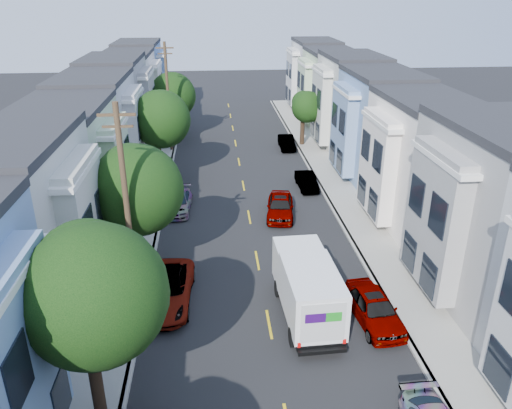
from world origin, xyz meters
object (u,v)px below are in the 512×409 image
at_px(utility_pole_far, 168,98).
at_px(lead_sedan, 280,206).
at_px(tree_e, 172,96).
at_px(parked_left_d, 178,202).
at_px(tree_c, 135,190).
at_px(parked_right_b, 374,308).
at_px(tree_d, 160,120).
at_px(parked_right_d, 287,143).
at_px(fedex_truck, 307,287).
at_px(utility_pole_near, 127,212).
at_px(tree_far_r, 306,107).
at_px(parked_left_c, 166,290).
at_px(tree_b, 92,296).
at_px(parked_right_c, 307,181).

height_order(utility_pole_far, lead_sedan, utility_pole_far).
xyz_separation_m(tree_e, parked_left_d, (1.40, -18.73, -3.85)).
xyz_separation_m(tree_c, parked_right_b, (11.20, -4.94, -4.36)).
xyz_separation_m(tree_d, parked_right_d, (11.20, 8.33, -4.54)).
distance_m(fedex_truck, parked_right_d, 27.34).
relative_size(utility_pole_near, parked_right_d, 2.62).
bearing_deg(utility_pole_near, tree_c, 90.04).
relative_size(tree_far_r, parked_right_d, 1.42).
relative_size(lead_sedan, parked_left_c, 0.86).
height_order(utility_pole_far, parked_left_c, utility_pole_far).
xyz_separation_m(tree_b, tree_far_r, (13.20, 34.04, -1.71)).
relative_size(utility_pole_near, lead_sedan, 2.14).
distance_m(tree_d, tree_e, 13.02).
height_order(parked_left_d, parked_right_d, parked_right_d).
bearing_deg(lead_sedan, parked_right_b, -68.62).
bearing_deg(tree_b, parked_right_d, 71.26).
relative_size(utility_pole_near, parked_right_c, 2.73).
xyz_separation_m(parked_right_b, parked_right_c, (0.00, 17.19, -0.14)).
relative_size(tree_b, tree_far_r, 1.46).
bearing_deg(utility_pole_far, fedex_truck, -73.52).
bearing_deg(parked_left_d, tree_far_r, 55.58).
xyz_separation_m(tree_d, lead_sedan, (8.43, -7.39, -4.42)).
bearing_deg(tree_d, parked_right_d, 36.62).
bearing_deg(tree_far_r, parked_left_c, -114.01).
height_order(tree_e, parked_right_d, tree_e).
distance_m(tree_d, tree_far_r, 16.23).
bearing_deg(tree_far_r, tree_e, 164.55).
relative_size(tree_b, tree_d, 1.06).
xyz_separation_m(tree_c, parked_left_c, (1.40, -2.51, -4.35)).
bearing_deg(parked_right_d, utility_pole_far, 178.85).
distance_m(tree_b, parked_left_d, 19.64).
bearing_deg(parked_right_d, parked_left_c, -110.45).
xyz_separation_m(tree_far_r, parked_right_c, (-1.99, -11.71, -3.22)).
relative_size(tree_d, tree_far_r, 1.38).
height_order(parked_left_c, parked_left_d, parked_left_c).
distance_m(utility_pole_far, fedex_truck, 28.88).
xyz_separation_m(tree_c, utility_pole_near, (0.00, -2.72, 0.04)).
xyz_separation_m(tree_b, parked_right_b, (11.20, 5.14, -4.79)).
bearing_deg(parked_left_d, tree_e, 97.90).
distance_m(parked_right_b, parked_right_d, 27.88).
relative_size(tree_far_r, utility_pole_far, 0.54).
xyz_separation_m(utility_pole_far, parked_left_c, (1.40, -25.79, -4.39)).
bearing_deg(tree_b, tree_d, 90.00).
distance_m(parked_left_c, parked_right_b, 10.10).
bearing_deg(tree_b, tree_c, 90.00).
height_order(utility_pole_near, lead_sedan, utility_pole_near).
distance_m(tree_far_r, parked_left_d, 19.41).
relative_size(utility_pole_far, fedex_truck, 1.63).
xyz_separation_m(lead_sedan, parked_right_d, (2.77, 15.72, -0.12)).
height_order(utility_pole_near, parked_right_d, utility_pole_near).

